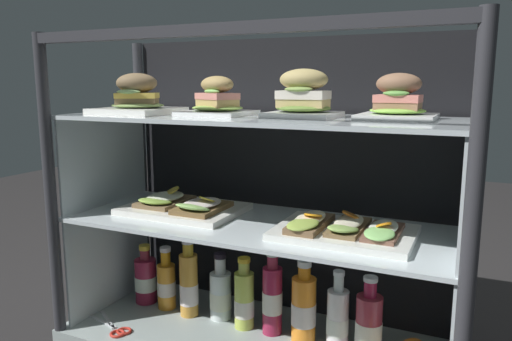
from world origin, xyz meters
TOP-DOWN VIEW (x-y plane):
  - case_frame at (0.00, 0.12)m, footprint 1.12×0.44m
  - riser_lower_tier at (0.00, 0.00)m, footprint 1.05×0.38m
  - shelf_lower_glass at (0.00, 0.00)m, footprint 1.07×0.39m
  - riser_upper_tier at (0.00, 0.00)m, footprint 1.05×0.38m
  - shelf_upper_glass at (0.00, 0.00)m, footprint 1.07×0.39m
  - plated_roll_sandwich_left_of_center at (-0.35, -0.05)m, footprint 0.21×0.21m
  - plated_roll_sandwich_mid_right at (-0.12, 0.00)m, footprint 0.18×0.18m
  - plated_roll_sandwich_far_left at (0.12, 0.02)m, footprint 0.17×0.17m
  - plated_roll_sandwich_far_right at (0.36, 0.05)m, footprint 0.18×0.18m
  - open_sandwich_tray_right_of_center at (-0.24, 0.00)m, footprint 0.34×0.25m
  - open_sandwich_tray_near_right_corner at (0.25, -0.02)m, footprint 0.34×0.25m
  - juice_bottle_near_post at (-0.43, 0.05)m, footprint 0.07×0.07m
  - juice_bottle_front_right_end at (-0.34, 0.05)m, footprint 0.06×0.06m
  - juice_bottle_front_fourth at (-0.25, 0.03)m, footprint 0.06×0.06m
  - juice_bottle_front_second at (-0.15, 0.06)m, footprint 0.07×0.07m
  - juice_bottle_front_left_end at (-0.06, 0.04)m, footprint 0.06×0.06m
  - juice_bottle_back_right at (0.03, 0.04)m, footprint 0.06×0.06m
  - juice_bottle_tucked_behind at (0.13, 0.04)m, footprint 0.07×0.07m
  - juice_bottle_front_middle at (0.23, 0.03)m, footprint 0.06×0.06m
  - juice_bottle_back_left at (0.31, 0.03)m, footprint 0.07×0.07m
  - kitchen_scissors at (-0.39, -0.14)m, footprint 0.19×0.13m

SIDE VIEW (x-z plane):
  - kitchen_scissors at x=-0.39m, z-range 0.04..0.05m
  - juice_bottle_near_post at x=-0.43m, z-range 0.02..0.22m
  - juice_bottle_front_second at x=-0.15m, z-range 0.02..0.23m
  - juice_bottle_front_right_end at x=-0.34m, z-range 0.02..0.23m
  - juice_bottle_back_left at x=0.31m, z-range 0.02..0.24m
  - juice_bottle_front_left_end at x=-0.06m, z-range 0.02..0.24m
  - juice_bottle_front_middle at x=0.23m, z-range 0.02..0.24m
  - juice_bottle_tucked_behind at x=0.13m, z-range 0.02..0.26m
  - juice_bottle_front_fourth at x=-0.25m, z-range 0.02..0.27m
  - juice_bottle_back_right at x=0.03m, z-range 0.03..0.27m
  - riser_lower_tier at x=0.00m, z-range 0.04..0.37m
  - shelf_lower_glass at x=0.00m, z-range 0.37..0.38m
  - open_sandwich_tray_near_right_corner at x=0.25m, z-range 0.37..0.43m
  - open_sandwich_tray_right_of_center at x=-0.24m, z-range 0.37..0.44m
  - case_frame at x=0.00m, z-range 0.04..0.93m
  - riser_upper_tier at x=0.00m, z-range 0.38..0.66m
  - shelf_upper_glass at x=0.00m, z-range 0.66..0.67m
  - plated_roll_sandwich_left_of_center at x=-0.35m, z-range 0.65..0.77m
  - plated_roll_sandwich_mid_right at x=-0.12m, z-range 0.66..0.77m
  - plated_roll_sandwich_far_right at x=0.36m, z-range 0.66..0.77m
  - plated_roll_sandwich_far_left at x=0.12m, z-range 0.66..0.79m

